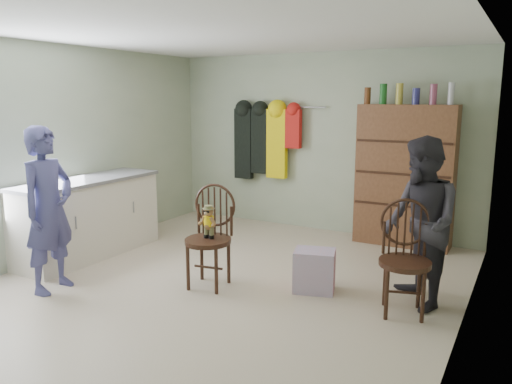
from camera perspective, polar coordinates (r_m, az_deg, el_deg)
The scene contains 10 objects.
ground_plane at distance 5.24m, azimuth -3.51°, elevation -10.37°, with size 5.00×5.00×0.00m, color beige.
room_walls at distance 5.35m, azimuth -0.61°, elevation 7.46°, with size 5.00×5.00×5.00m.
counter at distance 6.33m, azimuth -18.61°, elevation -2.72°, with size 0.64×1.86×0.94m.
chair_front at distance 5.04m, azimuth -5.25°, elevation -4.40°, with size 0.53×0.53×1.03m.
chair_far at distance 4.60m, azimuth 16.63°, elevation -6.70°, with size 0.56×0.56×1.01m.
striped_bag at distance 5.01m, azimuth 6.69°, elevation -8.91°, with size 0.39×0.31×0.41m, color pink.
person_left at distance 5.25m, azimuth -22.62°, elevation -1.88°, with size 0.59×0.39×1.63m, color #44447D.
person_right at distance 4.71m, azimuth 18.29°, elevation -3.40°, with size 0.76×0.59×1.56m, color #2D2B33.
dresser at distance 6.62m, azimuth 16.65°, elevation 1.86°, with size 1.20×0.39×2.06m.
coat_rack at distance 7.39m, azimuth 0.97°, elevation 5.83°, with size 1.42×0.12×1.09m.
Camera 1 is at (2.66, -4.10, 1.89)m, focal length 35.00 mm.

